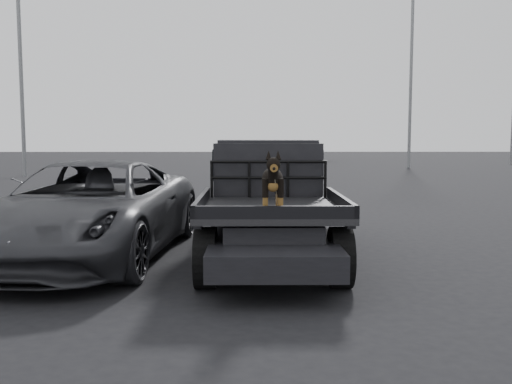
{
  "coord_description": "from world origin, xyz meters",
  "views": [
    {
      "loc": [
        -0.98,
        -6.91,
        1.87
      ],
      "look_at": [
        -0.92,
        -0.51,
        1.24
      ],
      "focal_mm": 40.0,
      "sensor_mm": 36.0,
      "label": 1
    }
  ],
  "objects_px": {
    "parked_suv": "(90,210)",
    "floodlight_mid": "(411,55)",
    "floodlight_near": "(19,20)",
    "flatbed_ute": "(269,229)",
    "dog": "(272,184)",
    "distant_car_b": "(307,152)"
  },
  "relations": [
    {
      "from": "floodlight_mid",
      "to": "parked_suv",
      "type": "bearing_deg",
      "value": -115.6
    },
    {
      "from": "dog",
      "to": "distant_car_b",
      "type": "distance_m",
      "value": 34.68
    },
    {
      "from": "parked_suv",
      "to": "floodlight_near",
      "type": "bearing_deg",
      "value": 118.8
    },
    {
      "from": "parked_suv",
      "to": "floodlight_mid",
      "type": "distance_m",
      "value": 27.43
    },
    {
      "from": "flatbed_ute",
      "to": "floodlight_mid",
      "type": "height_order",
      "value": "floodlight_mid"
    },
    {
      "from": "distant_car_b",
      "to": "floodlight_near",
      "type": "relative_size",
      "value": 0.39
    },
    {
      "from": "parked_suv",
      "to": "distant_car_b",
      "type": "bearing_deg",
      "value": 83.14
    },
    {
      "from": "parked_suv",
      "to": "floodlight_near",
      "type": "relative_size",
      "value": 0.41
    },
    {
      "from": "flatbed_ute",
      "to": "dog",
      "type": "relative_size",
      "value": 7.3
    },
    {
      "from": "distant_car_b",
      "to": "parked_suv",
      "type": "bearing_deg",
      "value": -94.33
    },
    {
      "from": "flatbed_ute",
      "to": "distant_car_b",
      "type": "height_order",
      "value": "distant_car_b"
    },
    {
      "from": "parked_suv",
      "to": "floodlight_mid",
      "type": "height_order",
      "value": "floodlight_mid"
    },
    {
      "from": "flatbed_ute",
      "to": "parked_suv",
      "type": "bearing_deg",
      "value": 178.46
    },
    {
      "from": "dog",
      "to": "distant_car_b",
      "type": "height_order",
      "value": "dog"
    },
    {
      "from": "distant_car_b",
      "to": "floodlight_near",
      "type": "xyz_separation_m",
      "value": [
        -14.51,
        -14.99,
        6.32
      ]
    },
    {
      "from": "dog",
      "to": "parked_suv",
      "type": "bearing_deg",
      "value": 145.9
    },
    {
      "from": "parked_suv",
      "to": "floodlight_mid",
      "type": "xyz_separation_m",
      "value": [
        11.59,
        24.19,
        5.7
      ]
    },
    {
      "from": "parked_suv",
      "to": "dog",
      "type": "bearing_deg",
      "value": -29.6
    },
    {
      "from": "parked_suv",
      "to": "floodlight_near",
      "type": "height_order",
      "value": "floodlight_near"
    },
    {
      "from": "floodlight_mid",
      "to": "floodlight_near",
      "type": "bearing_deg",
      "value": -161.45
    },
    {
      "from": "parked_suv",
      "to": "distant_car_b",
      "type": "xyz_separation_m",
      "value": [
        6.56,
        32.62,
        -0.02
      ]
    },
    {
      "from": "flatbed_ute",
      "to": "dog",
      "type": "height_order",
      "value": "dog"
    }
  ]
}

